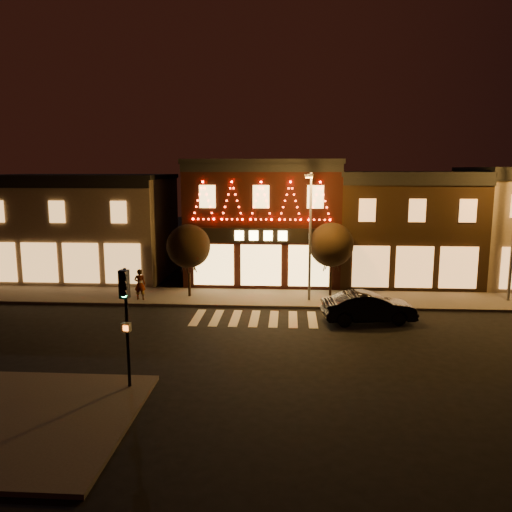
# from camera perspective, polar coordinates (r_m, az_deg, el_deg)

# --- Properties ---
(ground) EXTENTS (120.00, 120.00, 0.00)m
(ground) POSITION_cam_1_polar(r_m,az_deg,el_deg) (22.96, -0.85, -9.87)
(ground) COLOR black
(ground) RESTS_ON ground
(sidewalk_far) EXTENTS (44.00, 4.00, 0.15)m
(sidewalk_far) POSITION_cam_1_polar(r_m,az_deg,el_deg) (30.53, 4.11, -4.76)
(sidewalk_far) COLOR #47423D
(sidewalk_far) RESTS_ON ground
(sidewalk_near) EXTENTS (7.00, 7.00, 0.15)m
(sidewalk_near) POSITION_cam_1_polar(r_m,az_deg,el_deg) (17.99, -25.05, -16.31)
(sidewalk_near) COLOR #47423D
(sidewalk_near) RESTS_ON ground
(building_left) EXTENTS (12.20, 8.28, 7.30)m
(building_left) POSITION_cam_1_polar(r_m,az_deg,el_deg) (38.70, -18.72, 3.22)
(building_left) COLOR #6A5E4B
(building_left) RESTS_ON ground
(building_pulp) EXTENTS (10.20, 8.34, 8.30)m
(building_pulp) POSITION_cam_1_polar(r_m,az_deg,el_deg) (35.75, 0.92, 4.05)
(building_pulp) COLOR black
(building_pulp) RESTS_ON ground
(building_right_a) EXTENTS (9.20, 8.28, 7.50)m
(building_right_a) POSITION_cam_1_polar(r_m,az_deg,el_deg) (36.60, 15.97, 3.18)
(building_right_a) COLOR #322011
(building_right_a) RESTS_ON ground
(traffic_signal_near) EXTENTS (0.33, 0.44, 4.23)m
(traffic_signal_near) POSITION_cam_1_polar(r_m,az_deg,el_deg) (17.96, -14.37, -5.32)
(traffic_signal_near) COLOR black
(traffic_signal_near) RESTS_ON sidewalk_near
(streetlamp_mid) EXTENTS (0.50, 1.68, 7.33)m
(streetlamp_mid) POSITION_cam_1_polar(r_m,az_deg,el_deg) (29.01, 6.05, 3.24)
(streetlamp_mid) COLOR #59595E
(streetlamp_mid) RESTS_ON sidewalk_far
(tree_left) EXTENTS (2.59, 2.59, 4.33)m
(tree_left) POSITION_cam_1_polar(r_m,az_deg,el_deg) (30.41, -7.54, 1.09)
(tree_left) COLOR black
(tree_left) RESTS_ON sidewalk_far
(tree_right) EXTENTS (2.64, 2.64, 4.41)m
(tree_right) POSITION_cam_1_polar(r_m,az_deg,el_deg) (30.64, 8.41, 1.25)
(tree_right) COLOR black
(tree_right) RESTS_ON sidewalk_far
(dark_sedan) EXTENTS (4.85, 2.29, 1.54)m
(dark_sedan) POSITION_cam_1_polar(r_m,az_deg,el_deg) (26.57, 12.46, -5.63)
(dark_sedan) COLOR black
(dark_sedan) RESTS_ON ground
(pedestrian) EXTENTS (0.67, 0.44, 1.81)m
(pedestrian) POSITION_cam_1_polar(r_m,az_deg,el_deg) (30.51, -12.84, -3.10)
(pedestrian) COLOR gray
(pedestrian) RESTS_ON sidewalk_far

